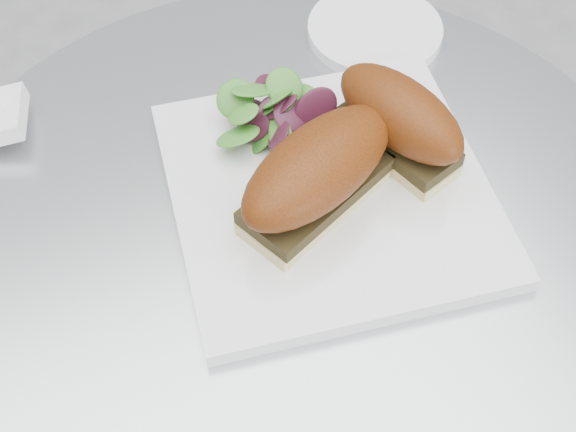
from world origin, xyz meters
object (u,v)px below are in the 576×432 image
at_px(sandwich_right, 399,120).
at_px(saucer, 375,30).
at_px(plate, 329,192).
at_px(sandwich_left, 318,173).

bearing_deg(sandwich_right, saucer, 140.61).
xyz_separation_m(sandwich_right, saucer, (0.07, 0.17, -0.05)).
bearing_deg(plate, saucer, 52.08).
relative_size(plate, sandwich_right, 1.85).
distance_m(sandwich_left, sandwich_right, 0.10).
bearing_deg(plate, sandwich_left, -146.30).
xyz_separation_m(sandwich_left, saucer, (0.16, 0.20, -0.05)).
xyz_separation_m(plate, saucer, (0.14, 0.19, -0.00)).
xyz_separation_m(plate, sandwich_right, (0.07, 0.01, 0.05)).
bearing_deg(sandwich_right, sandwich_left, -91.21).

